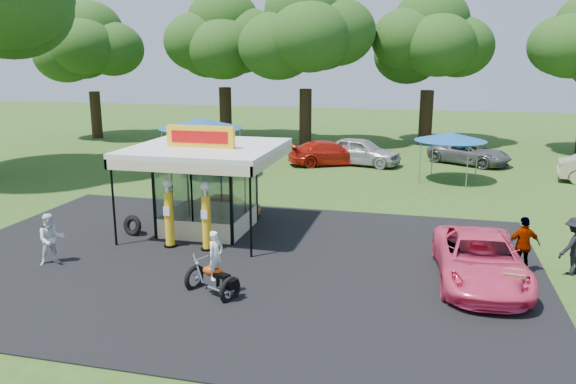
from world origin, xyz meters
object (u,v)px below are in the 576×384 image
(pink_sedan, at_px, (480,259))
(bg_car_d, at_px, (469,153))
(kiosk_car, at_px, (228,205))
(spectator_east_a, at_px, (575,246))
(motorcycle, at_px, (215,270))
(tent_east, at_px, (450,137))
(a_frame_sign, at_px, (513,289))
(spectator_west, at_px, (51,239))
(bg_car_b, at_px, (329,153))
(bg_car_c, at_px, (360,151))
(gas_pump_left, at_px, (169,215))
(gas_pump_right, at_px, (206,218))
(bg_car_a, at_px, (213,154))
(tent_west, at_px, (201,124))
(spectator_east_b, at_px, (523,245))
(gas_station_kiosk, at_px, (208,186))

(pink_sedan, height_order, bg_car_d, pink_sedan)
(kiosk_car, height_order, pink_sedan, pink_sedan)
(pink_sedan, xyz_separation_m, spectator_east_a, (2.91, 1.43, 0.19))
(motorcycle, height_order, tent_east, tent_east)
(a_frame_sign, xyz_separation_m, spectator_west, (-14.21, -0.25, 0.35))
(bg_car_b, height_order, bg_car_c, bg_car_c)
(pink_sedan, height_order, bg_car_b, bg_car_b)
(gas_pump_left, distance_m, gas_pump_right, 1.41)
(kiosk_car, height_order, spectator_east_a, spectator_east_a)
(spectator_west, height_order, bg_car_a, spectator_west)
(kiosk_car, xyz_separation_m, tent_west, (-4.25, 7.44, 2.51))
(bg_car_a, relative_size, tent_east, 1.19)
(kiosk_car, relative_size, tent_west, 0.60)
(motorcycle, bearing_deg, gas_pump_right, 139.24)
(gas_pump_left, xyz_separation_m, bg_car_a, (-4.17, 14.81, -0.45))
(spectator_east_a, bearing_deg, bg_car_a, -77.80)
(bg_car_a, bearing_deg, motorcycle, -167.11)
(spectator_east_b, bearing_deg, tent_west, -53.35)
(spectator_west, relative_size, bg_car_a, 0.38)
(gas_pump_right, relative_size, bg_car_d, 0.48)
(a_frame_sign, relative_size, spectator_east_a, 0.55)
(a_frame_sign, distance_m, bg_car_d, 21.60)
(kiosk_car, distance_m, spectator_west, 7.79)
(spectator_east_a, bearing_deg, tent_east, -114.42)
(a_frame_sign, xyz_separation_m, bg_car_d, (0.17, 21.59, 0.20))
(motorcycle, distance_m, kiosk_car, 8.33)
(bg_car_d, bearing_deg, spectator_west, 177.53)
(spectator_west, bearing_deg, tent_east, 6.54)
(gas_pump_right, bearing_deg, spectator_east_a, 3.50)
(tent_east, bearing_deg, gas_pump_left, -125.67)
(gas_station_kiosk, relative_size, motorcycle, 2.68)
(bg_car_b, bearing_deg, pink_sedan, 176.96)
(gas_pump_left, height_order, spectator_east_a, gas_pump_left)
(spectator_east_b, xyz_separation_m, tent_east, (-1.89, 13.43, 1.52))
(gas_pump_right, distance_m, bg_car_d, 21.78)
(kiosk_car, xyz_separation_m, bg_car_d, (10.79, 14.95, 0.23))
(gas_station_kiosk, relative_size, bg_car_d, 1.05)
(kiosk_car, distance_m, spectator_east_b, 11.93)
(a_frame_sign, height_order, tent_east, tent_east)
(gas_pump_right, height_order, kiosk_car, gas_pump_right)
(gas_pump_left, distance_m, tent_west, 12.53)
(kiosk_car, bearing_deg, bg_car_c, -17.40)
(kiosk_car, bearing_deg, gas_pump_left, 172.37)
(pink_sedan, xyz_separation_m, spectator_east_b, (1.37, 1.13, 0.18))
(gas_pump_right, bearing_deg, kiosk_car, 100.54)
(spectator_east_b, distance_m, bg_car_b, 18.90)
(gas_pump_left, bearing_deg, spectator_east_a, 3.12)
(motorcycle, relative_size, bg_car_d, 0.39)
(gas_station_kiosk, relative_size, tent_west, 1.14)
(tent_east, bearing_deg, pink_sedan, -87.97)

